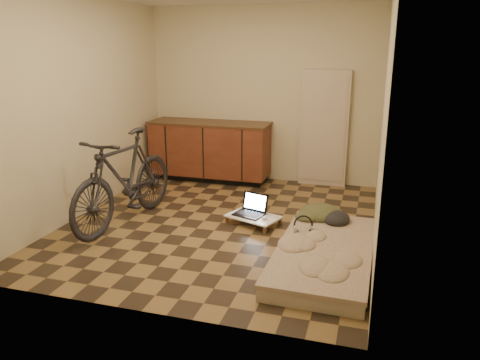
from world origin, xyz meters
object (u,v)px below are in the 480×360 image
(futon, at_px, (325,254))
(laptop, at_px, (251,210))
(lap_desk, at_px, (253,217))
(bicycle, at_px, (124,174))

(futon, height_order, laptop, laptop)
(lap_desk, relative_size, laptop, 1.69)
(bicycle, bearing_deg, lap_desk, 22.95)
(bicycle, height_order, lap_desk, bicycle)
(bicycle, relative_size, laptop, 4.58)
(futon, relative_size, laptop, 4.61)
(lap_desk, bearing_deg, laptop, 146.06)
(bicycle, relative_size, lap_desk, 2.70)
(bicycle, distance_m, laptop, 1.54)
(lap_desk, height_order, laptop, laptop)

